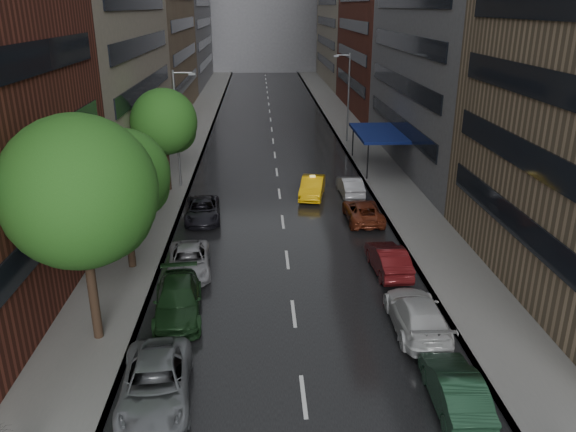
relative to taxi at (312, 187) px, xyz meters
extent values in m
cube|color=black|center=(-2.47, 22.80, -0.76)|extent=(14.00, 140.00, 0.01)
cube|color=gray|center=(-11.47, 22.80, -0.69)|extent=(4.00, 140.00, 0.15)
cube|color=gray|center=(6.53, 22.80, -0.69)|extent=(4.00, 140.00, 0.15)
cube|color=#937A5B|center=(-17.47, 36.80, 10.24)|extent=(8.00, 28.00, 22.00)
cube|color=slate|center=(12.53, 8.80, 11.24)|extent=(8.00, 28.00, 24.00)
cube|color=gray|center=(12.53, 66.80, 13.24)|extent=(8.00, 32.00, 28.00)
cylinder|color=#382619|center=(-11.07, -18.93, 1.94)|extent=(0.40, 0.40, 5.41)
sphere|color=#1E5116|center=(-11.07, -18.93, 6.00)|extent=(6.19, 6.19, 6.19)
cylinder|color=#382619|center=(-11.07, -11.86, 1.38)|extent=(0.40, 0.40, 4.30)
sphere|color=#1E5116|center=(-11.07, -11.86, 4.60)|extent=(4.91, 4.91, 4.91)
cylinder|color=#382619|center=(-11.07, 1.96, 1.42)|extent=(0.40, 0.40, 4.37)
sphere|color=#1E5116|center=(-11.07, 1.96, 4.70)|extent=(4.99, 4.99, 4.99)
imported|color=#F5AF0C|center=(0.00, 0.00, 0.00)|extent=(2.48, 4.86, 1.53)
imported|color=slate|center=(-7.87, -23.16, -0.01)|extent=(2.96, 5.63, 1.51)
imported|color=black|center=(-7.87, -17.02, 0.01)|extent=(2.65, 5.50, 1.54)
imported|color=gray|center=(-7.87, -12.50, -0.09)|extent=(2.68, 5.05, 1.35)
imported|color=black|center=(-7.87, -4.49, -0.07)|extent=(2.70, 5.20, 1.40)
imported|color=#183522|center=(2.93, -24.02, -0.01)|extent=(1.71, 4.60, 1.50)
imported|color=silver|center=(2.93, -18.87, 0.02)|extent=(2.30, 5.46, 1.57)
imported|color=#4E0F11|center=(2.93, -13.00, -0.01)|extent=(1.83, 4.66, 1.51)
imported|color=maroon|center=(2.93, -5.26, -0.08)|extent=(2.31, 4.94, 1.37)
imported|color=#99999E|center=(2.93, 0.31, -0.04)|extent=(1.67, 4.43, 1.45)
cylinder|color=gray|center=(-10.27, 2.80, 3.89)|extent=(0.18, 0.18, 9.00)
cube|color=gray|center=(-8.87, 2.80, 8.09)|extent=(0.50, 0.22, 0.16)
cylinder|color=gray|center=(5.33, 17.80, 3.89)|extent=(0.18, 0.18, 9.00)
cube|color=gray|center=(3.93, 17.80, 8.09)|extent=(0.50, 0.22, 0.16)
cube|color=navy|center=(6.53, 7.80, 2.39)|extent=(4.00, 8.00, 0.25)
cylinder|color=black|center=(4.93, 4.00, 0.89)|extent=(0.12, 0.12, 3.00)
cylinder|color=black|center=(4.93, 11.60, 0.89)|extent=(0.12, 0.12, 3.00)
camera|label=1|loc=(-3.94, -40.32, 12.89)|focal=35.00mm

